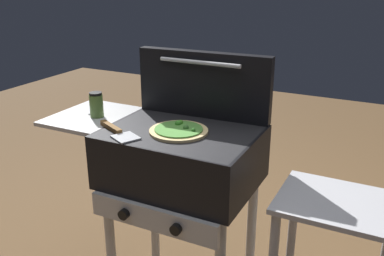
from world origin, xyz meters
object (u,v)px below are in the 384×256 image
grill (178,161)px  spatula (117,131)px  pizza_veggie (180,130)px  sauce_jar (96,105)px  prep_table (332,248)px

grill → spatula: spatula is taller
grill → spatula: bearing=-146.5°
pizza_veggie → sauce_jar: size_ratio=2.13×
prep_table → sauce_jar: bearing=-179.3°
spatula → prep_table: bearing=9.3°
grill → spatula: size_ratio=3.72×
spatula → prep_table: 0.98m
pizza_veggie → spatula: 0.26m
sauce_jar → spatula: (0.21, -0.13, -0.05)m
grill → sauce_jar: sauce_jar is taller
pizza_veggie → sauce_jar: 0.44m
sauce_jar → pizza_veggie: bearing=-1.2°
spatula → prep_table: size_ratio=0.35×
prep_table → grill: bearing=-179.6°
grill → prep_table: bearing=0.4°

